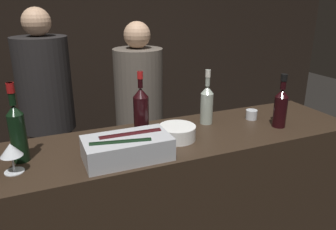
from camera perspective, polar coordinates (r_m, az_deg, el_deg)
The scene contains 12 objects.
wall_back_chalkboard at distance 3.75m, azimuth -13.28°, elevation 13.17°, with size 6.40×0.06×2.80m.
bar_counter at distance 2.05m, azimuth 0.32°, elevation -17.88°, with size 2.19×0.56×1.07m.
ice_bin_with_bottles at distance 1.54m, azimuth -7.15°, elevation -5.52°, with size 0.40×0.22×0.11m.
bowl_white at distance 1.74m, azimuth 1.59°, elevation -3.00°, with size 0.20×0.20×0.07m.
wine_glass at distance 1.54m, azimuth -25.67°, elevation -5.68°, with size 0.09×0.09×0.13m.
candle_votive at distance 2.10m, azimuth 14.33°, elevation 0.09°, with size 0.07×0.07×0.06m.
red_wine_bottle_black_foil at distance 1.99m, azimuth 19.05°, elevation 1.58°, with size 0.08×0.08×0.31m.
red_wine_bottle_tall at distance 1.74m, azimuth -4.71°, elevation 0.69°, with size 0.08×0.08×0.36m.
white_wine_bottle at distance 1.95m, azimuth 6.77°, elevation 2.13°, with size 0.08×0.08×0.33m.
red_wine_bottle_burgundy at distance 1.61m, azimuth -24.77°, elevation -2.44°, with size 0.07×0.07×0.37m.
person_in_hoodie at distance 2.76m, azimuth -5.00°, elevation 0.70°, with size 0.40×0.40×1.62m.
person_blond_tee at distance 2.78m, azimuth -20.24°, elevation 1.00°, with size 0.41×0.41×1.73m.
Camera 1 is at (-0.64, -1.21, 1.78)m, focal length 35.00 mm.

